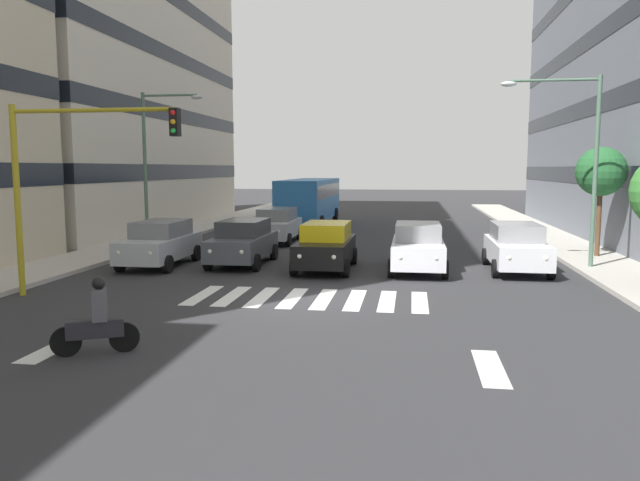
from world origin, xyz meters
The scene contains 16 objects.
ground_plane centered at (0.00, 0.00, 0.00)m, with size 180.00×180.00×0.00m, color #2D2D30.
crosswalk_markings centered at (0.00, 0.00, 0.00)m, with size 6.75×2.80×0.01m.
lane_arrow_0 centered at (-4.38, 5.50, 0.00)m, with size 0.50×2.20×0.01m, color silver.
lane_arrow_1 centered at (4.38, 5.50, 0.00)m, with size 0.50×2.20×0.01m, color silver.
car_0 centered at (-6.64, -5.70, 0.89)m, with size 2.02×4.44×1.72m.
car_1 centered at (-3.13, -5.22, 0.89)m, with size 2.02×4.44×1.72m.
car_2 centered at (0.20, -5.03, 0.89)m, with size 2.02×4.44×1.72m.
car_3 centered at (3.53, -5.75, 0.89)m, with size 2.02×4.44×1.72m.
car_4 centered at (6.55, -4.95, 0.89)m, with size 2.02×4.44×1.72m.
car_row2_0 centered at (3.77, -12.77, 0.89)m, with size 2.02×4.44×1.72m.
bus_behind_traffic centered at (3.53, -21.44, 1.86)m, with size 2.78×10.50×3.00m.
motorcycle_with_rider centered at (3.30, 5.78, 0.65)m, with size 1.57×0.84×1.57m.
traffic_light_gantry centered at (6.89, 0.80, 3.75)m, with size 5.04×0.36×5.50m.
street_lamp_left centered at (-8.75, -6.28, 4.40)m, with size 3.47×0.28×6.81m.
street_lamp_right centered at (8.88, -10.02, 4.44)m, with size 2.95×0.28×6.99m.
street_tree_1 centered at (-10.40, -9.18, 3.54)m, with size 1.98×1.98×4.41m.
Camera 1 is at (-2.88, 16.85, 3.70)m, focal length 34.20 mm.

